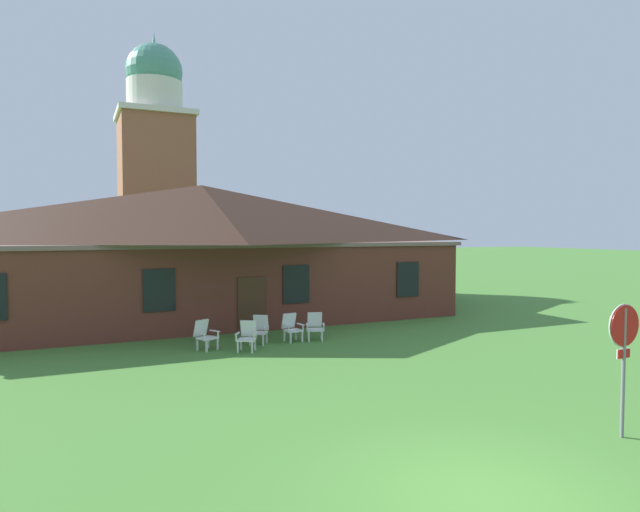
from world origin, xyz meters
name	(u,v)px	position (x,y,z in m)	size (l,w,h in m)	color
ground_plane	(485,499)	(0.00, 0.00, 0.00)	(200.00, 200.00, 0.00)	#477F33
brick_building	(202,249)	(0.00, 18.67, 3.02)	(21.62, 10.40, 5.93)	brown
dome_tower	(156,171)	(0.01, 33.78, 8.12)	(5.18, 5.18, 17.88)	#93563D
stop_sign	(624,343)	(3.91, 0.76, 1.76)	(0.81, 0.07, 2.49)	slate
lawn_chair_by_porch	(205,334)	(-1.49, 11.39, 0.50)	(0.82, 0.85, 0.96)	silver
lawn_chair_near_door	(247,335)	(-0.29, 10.65, 0.50)	(0.83, 0.86, 0.96)	silver
lawn_chair_left_end	(259,329)	(0.42, 11.58, 0.50)	(0.85, 0.87, 0.96)	silver
lawn_chair_middle	(291,327)	(1.56, 11.50, 0.50)	(0.70, 0.73, 0.96)	white
lawn_chair_right_end	(315,326)	(2.38, 11.33, 0.50)	(0.77, 0.82, 0.96)	silver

